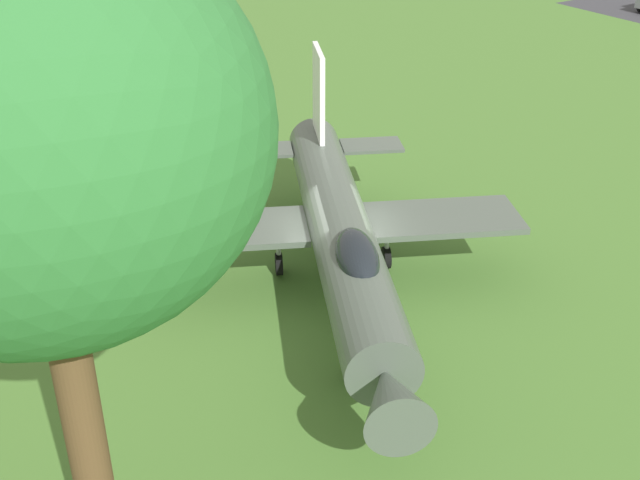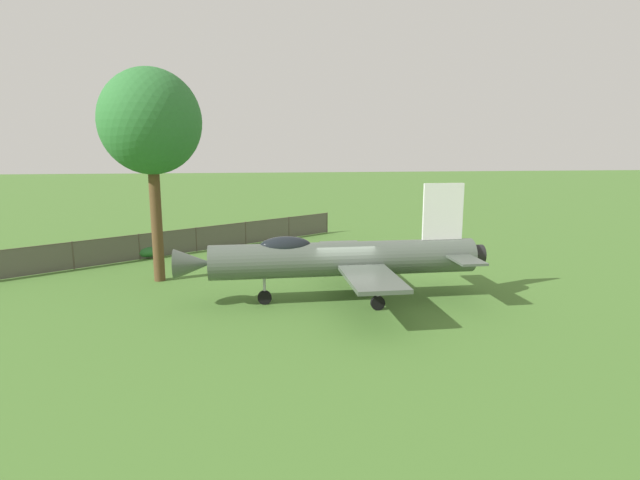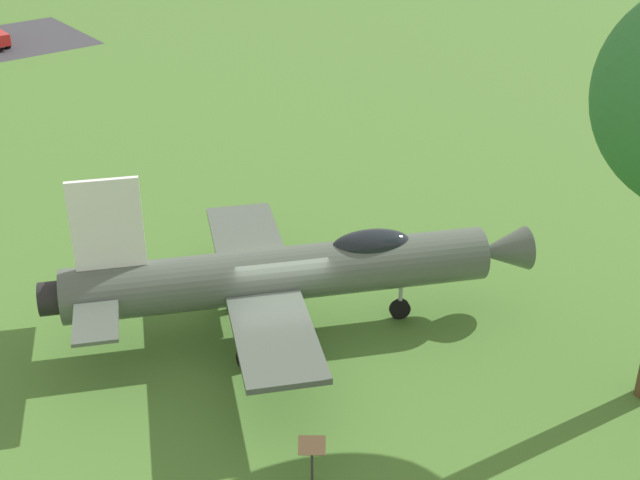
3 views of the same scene
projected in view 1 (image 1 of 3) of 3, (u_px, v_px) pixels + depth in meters
name	position (u px, v px, depth m)	size (l,w,h in m)	color
ground_plane	(339.00, 293.00, 20.22)	(200.00, 200.00, 0.00)	#47722D
display_jet	(342.00, 233.00, 18.99)	(9.43, 13.50, 5.10)	#4C564C
shade_tree	(29.00, 137.00, 8.57)	(5.41, 4.80, 10.34)	brown
info_plaque	(100.00, 272.00, 19.47)	(0.51, 0.67, 1.14)	#333333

